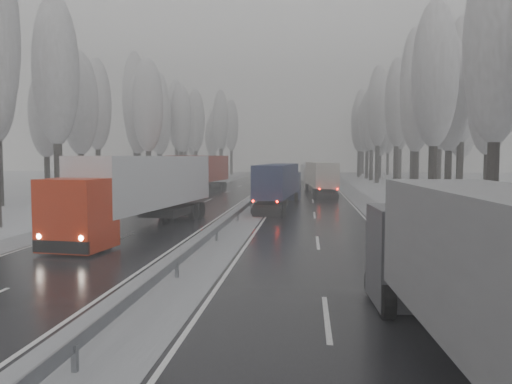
% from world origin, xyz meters
% --- Properties ---
extents(ground, '(260.00, 260.00, 0.00)m').
position_xyz_m(ground, '(0.00, 0.00, 0.00)').
color(ground, silver).
rests_on(ground, ground).
extents(carriageway_right, '(7.50, 200.00, 0.03)m').
position_xyz_m(carriageway_right, '(5.25, 30.00, 0.01)').
color(carriageway_right, black).
rests_on(carriageway_right, ground).
extents(carriageway_left, '(7.50, 200.00, 0.03)m').
position_xyz_m(carriageway_left, '(-5.25, 30.00, 0.01)').
color(carriageway_left, black).
rests_on(carriageway_left, ground).
extents(median_slush, '(3.00, 200.00, 0.04)m').
position_xyz_m(median_slush, '(0.00, 30.00, 0.02)').
color(median_slush, '#9D9FA4').
rests_on(median_slush, ground).
extents(shoulder_right, '(2.40, 200.00, 0.04)m').
position_xyz_m(shoulder_right, '(10.20, 30.00, 0.02)').
color(shoulder_right, '#9D9FA4').
rests_on(shoulder_right, ground).
extents(shoulder_left, '(2.40, 200.00, 0.04)m').
position_xyz_m(shoulder_left, '(-10.20, 30.00, 0.02)').
color(shoulder_left, '#9D9FA4').
rests_on(shoulder_left, ground).
extents(median_guardrail, '(0.12, 200.00, 0.76)m').
position_xyz_m(median_guardrail, '(0.00, 29.99, 0.60)').
color(median_guardrail, slate).
rests_on(median_guardrail, ground).
extents(tree_16, '(3.60, 3.60, 16.53)m').
position_xyz_m(tree_16, '(15.04, 15.67, 10.67)').
color(tree_16, black).
rests_on(tree_16, ground).
extents(tree_18, '(3.60, 3.60, 16.58)m').
position_xyz_m(tree_18, '(14.51, 27.03, 10.70)').
color(tree_18, black).
rests_on(tree_18, ground).
extents(tree_19, '(3.60, 3.60, 14.57)m').
position_xyz_m(tree_19, '(20.02, 31.03, 9.42)').
color(tree_19, black).
rests_on(tree_19, ground).
extents(tree_20, '(3.60, 3.60, 15.71)m').
position_xyz_m(tree_20, '(17.90, 35.17, 10.14)').
color(tree_20, black).
rests_on(tree_20, ground).
extents(tree_21, '(3.60, 3.60, 18.62)m').
position_xyz_m(tree_21, '(20.12, 39.17, 12.00)').
color(tree_21, black).
rests_on(tree_21, ground).
extents(tree_22, '(3.60, 3.60, 15.86)m').
position_xyz_m(tree_22, '(17.02, 45.60, 10.24)').
color(tree_22, black).
rests_on(tree_22, ground).
extents(tree_23, '(3.60, 3.60, 13.55)m').
position_xyz_m(tree_23, '(23.31, 49.60, 8.77)').
color(tree_23, black).
rests_on(tree_23, ground).
extents(tree_24, '(3.60, 3.60, 20.49)m').
position_xyz_m(tree_24, '(17.90, 51.02, 13.19)').
color(tree_24, black).
rests_on(tree_24, ground).
extents(tree_25, '(3.60, 3.60, 19.44)m').
position_xyz_m(tree_25, '(24.81, 55.02, 12.52)').
color(tree_25, black).
rests_on(tree_25, ground).
extents(tree_26, '(3.60, 3.60, 18.78)m').
position_xyz_m(tree_26, '(17.56, 61.27, 12.10)').
color(tree_26, black).
rests_on(tree_26, ground).
extents(tree_27, '(3.60, 3.60, 17.62)m').
position_xyz_m(tree_27, '(24.72, 65.27, 11.36)').
color(tree_27, black).
rests_on(tree_27, ground).
extents(tree_28, '(3.60, 3.60, 19.62)m').
position_xyz_m(tree_28, '(16.34, 71.95, 12.64)').
color(tree_28, black).
rests_on(tree_28, ground).
extents(tree_29, '(3.60, 3.60, 18.11)m').
position_xyz_m(tree_29, '(23.71, 75.95, 11.67)').
color(tree_29, black).
rests_on(tree_29, ground).
extents(tree_30, '(3.60, 3.60, 17.86)m').
position_xyz_m(tree_30, '(16.56, 81.70, 11.52)').
color(tree_30, black).
rests_on(tree_30, ground).
extents(tree_31, '(3.60, 3.60, 18.58)m').
position_xyz_m(tree_31, '(22.48, 85.70, 11.97)').
color(tree_31, black).
rests_on(tree_31, ground).
extents(tree_32, '(3.60, 3.60, 17.33)m').
position_xyz_m(tree_32, '(16.63, 89.21, 11.18)').
color(tree_32, black).
rests_on(tree_32, ground).
extents(tree_33, '(3.60, 3.60, 14.33)m').
position_xyz_m(tree_33, '(19.77, 93.21, 9.26)').
color(tree_33, black).
rests_on(tree_33, ground).
extents(tree_34, '(3.60, 3.60, 17.63)m').
position_xyz_m(tree_34, '(15.73, 96.32, 11.37)').
color(tree_34, black).
rests_on(tree_34, ground).
extents(tree_35, '(3.60, 3.60, 18.25)m').
position_xyz_m(tree_35, '(24.94, 100.32, 11.77)').
color(tree_35, black).
rests_on(tree_35, ground).
extents(tree_36, '(3.60, 3.60, 20.23)m').
position_xyz_m(tree_36, '(17.04, 106.16, 13.02)').
color(tree_36, black).
rests_on(tree_36, ground).
extents(tree_37, '(3.60, 3.60, 16.37)m').
position_xyz_m(tree_37, '(24.02, 110.16, 10.56)').
color(tree_37, black).
rests_on(tree_37, ground).
extents(tree_38, '(3.60, 3.60, 17.97)m').
position_xyz_m(tree_38, '(18.73, 116.73, 11.59)').
color(tree_38, black).
rests_on(tree_38, ground).
extents(tree_39, '(3.60, 3.60, 16.19)m').
position_xyz_m(tree_39, '(21.55, 120.73, 10.45)').
color(tree_39, black).
rests_on(tree_39, ground).
extents(tree_58, '(3.60, 3.60, 17.21)m').
position_xyz_m(tree_58, '(-15.13, 24.57, 11.10)').
color(tree_58, black).
rests_on(tree_58, ground).
extents(tree_60, '(3.60, 3.60, 14.84)m').
position_xyz_m(tree_60, '(-17.75, 34.20, 9.59)').
color(tree_60, black).
rests_on(tree_60, ground).
extents(tree_61, '(3.60, 3.60, 13.95)m').
position_xyz_m(tree_61, '(-23.52, 38.20, 9.02)').
color(tree_61, black).
rests_on(tree_61, ground).
extents(tree_62, '(3.60, 3.60, 16.04)m').
position_xyz_m(tree_62, '(-13.94, 43.73, 10.36)').
color(tree_62, black).
rests_on(tree_62, ground).
extents(tree_63, '(3.60, 3.60, 16.88)m').
position_xyz_m(tree_63, '(-21.85, 47.73, 10.89)').
color(tree_63, black).
rests_on(tree_63, ground).
extents(tree_64, '(3.60, 3.60, 15.42)m').
position_xyz_m(tree_64, '(-18.26, 52.71, 9.96)').
color(tree_64, black).
rests_on(tree_64, ground).
extents(tree_65, '(3.60, 3.60, 19.48)m').
position_xyz_m(tree_65, '(-20.05, 56.71, 12.55)').
color(tree_65, black).
rests_on(tree_65, ground).
extents(tree_66, '(3.60, 3.60, 15.23)m').
position_xyz_m(tree_66, '(-18.16, 62.35, 9.84)').
color(tree_66, black).
rests_on(tree_66, ground).
extents(tree_67, '(3.60, 3.60, 17.09)m').
position_xyz_m(tree_67, '(-19.54, 66.35, 11.03)').
color(tree_67, black).
rests_on(tree_67, ground).
extents(tree_68, '(3.60, 3.60, 16.65)m').
position_xyz_m(tree_68, '(-16.58, 69.11, 10.75)').
color(tree_68, black).
rests_on(tree_68, ground).
extents(tree_69, '(3.60, 3.60, 19.35)m').
position_xyz_m(tree_69, '(-21.42, 73.11, 12.46)').
color(tree_69, black).
rests_on(tree_69, ground).
extents(tree_70, '(3.60, 3.60, 17.09)m').
position_xyz_m(tree_70, '(-16.33, 79.19, 11.03)').
color(tree_70, black).
rests_on(tree_70, ground).
extents(tree_71, '(3.60, 3.60, 19.61)m').
position_xyz_m(tree_71, '(-21.09, 83.19, 12.63)').
color(tree_71, black).
rests_on(tree_71, ground).
extents(tree_72, '(3.60, 3.60, 15.11)m').
position_xyz_m(tree_72, '(-18.93, 88.54, 9.76)').
color(tree_72, black).
rests_on(tree_72, ground).
extents(tree_73, '(3.60, 3.60, 17.22)m').
position_xyz_m(tree_73, '(-21.82, 92.54, 11.11)').
color(tree_73, black).
rests_on(tree_73, ground).
extents(tree_74, '(3.60, 3.60, 19.68)m').
position_xyz_m(tree_74, '(-15.07, 99.33, 12.67)').
color(tree_74, black).
rests_on(tree_74, ground).
extents(tree_75, '(3.60, 3.60, 18.60)m').
position_xyz_m(tree_75, '(-24.20, 103.33, 11.99)').
color(tree_75, black).
rests_on(tree_75, ground).
extents(tree_76, '(3.60, 3.60, 18.55)m').
position_xyz_m(tree_76, '(-14.05, 108.72, 11.95)').
color(tree_76, black).
rests_on(tree_76, ground).
extents(tree_77, '(3.60, 3.60, 14.32)m').
position_xyz_m(tree_77, '(-19.66, 112.72, 9.26)').
color(tree_77, black).
rests_on(tree_77, ground).
extents(tree_78, '(3.60, 3.60, 19.55)m').
position_xyz_m(tree_78, '(-17.56, 115.31, 12.59)').
color(tree_78, black).
rests_on(tree_78, ground).
extents(tree_79, '(3.60, 3.60, 17.07)m').
position_xyz_m(tree_79, '(-20.33, 119.31, 11.01)').
color(tree_79, black).
rests_on(tree_79, ground).
extents(truck_blue_box, '(3.41, 14.81, 3.77)m').
position_xyz_m(truck_blue_box, '(2.29, 29.50, 2.20)').
color(truck_blue_box, navy).
rests_on(truck_blue_box, ground).
extents(truck_cream_box, '(3.63, 14.97, 3.81)m').
position_xyz_m(truck_cream_box, '(6.07, 43.42, 2.22)').
color(truck_cream_box, gray).
rests_on(truck_cream_box, ground).
extents(box_truck_distant, '(2.86, 8.35, 3.08)m').
position_xyz_m(box_truck_distant, '(4.97, 77.15, 1.57)').
color(box_truck_distant, '#B5B7BC').
rests_on(box_truck_distant, ground).
extents(truck_red_white, '(4.83, 17.54, 4.46)m').
position_xyz_m(truck_red_white, '(-5.00, 15.05, 2.60)').
color(truck_red_white, '#B6230A').
rests_on(truck_red_white, ground).
extents(truck_red_red, '(4.98, 17.86, 4.54)m').
position_xyz_m(truck_red_red, '(-8.19, 43.91, 2.65)').
color(truck_red_red, '#B60A1D').
rests_on(truck_red_red, ground).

